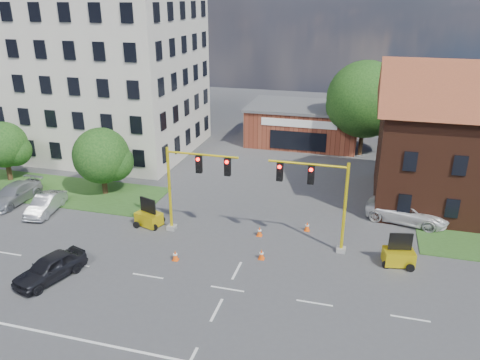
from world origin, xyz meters
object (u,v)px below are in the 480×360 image
at_px(signal_mast_west, 191,181).
at_px(trailer_east, 399,255).
at_px(trailer_west, 149,217).
at_px(signal_mast_east, 319,195).
at_px(pickup_white, 407,211).
at_px(sedan_dark, 50,268).

relative_size(signal_mast_west, trailer_east, 2.97).
relative_size(trailer_west, trailer_east, 1.01).
bearing_deg(trailer_west, signal_mast_west, 16.41).
bearing_deg(trailer_west, trailer_east, 16.04).
bearing_deg(signal_mast_west, signal_mast_east, 0.00).
height_order(trailer_west, pickup_white, trailer_west).
bearing_deg(pickup_white, signal_mast_west, 123.42).
bearing_deg(signal_mast_east, trailer_west, 179.37).
bearing_deg(signal_mast_west, pickup_white, 21.73).
distance_m(trailer_east, pickup_white, 6.59).
bearing_deg(trailer_west, pickup_white, 36.12).
bearing_deg(sedan_dark, trailer_west, 89.63).
relative_size(trailer_east, pickup_white, 0.35).
relative_size(trailer_east, sedan_dark, 0.47).
distance_m(signal_mast_west, sedan_dark, 10.34).
bearing_deg(trailer_east, trailer_west, 165.28).
height_order(trailer_west, trailer_east, trailer_east).
xyz_separation_m(signal_mast_west, signal_mast_east, (8.71, 0.00, 0.00)).
height_order(signal_mast_east, trailer_west, signal_mast_east).
height_order(signal_mast_east, pickup_white, signal_mast_east).
bearing_deg(trailer_east, signal_mast_west, 165.19).
bearing_deg(trailer_east, sedan_dark, -172.53).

